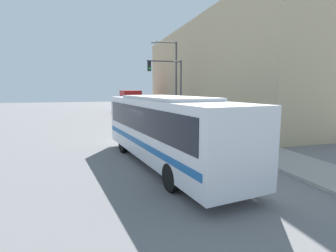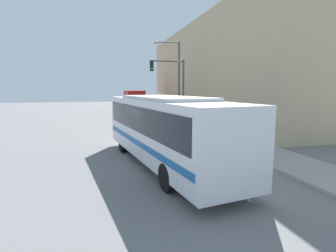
{
  "view_description": "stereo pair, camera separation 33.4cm",
  "coord_description": "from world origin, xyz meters",
  "px_view_note": "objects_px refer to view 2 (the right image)",
  "views": [
    {
      "loc": [
        -2.89,
        -11.44,
        3.4
      ],
      "look_at": [
        1.22,
        2.5,
        1.33
      ],
      "focal_mm": 28.0,
      "sensor_mm": 36.0,
      "label": 1
    },
    {
      "loc": [
        -2.56,
        -11.53,
        3.4
      ],
      "look_at": [
        1.22,
        2.5,
        1.33
      ],
      "focal_mm": 28.0,
      "sensor_mm": 36.0,
      "label": 2
    }
  ],
  "objects_px": {
    "street_lamp": "(176,75)",
    "pedestrian_near_corner": "(213,117)",
    "delivery_truck": "(133,100)",
    "fire_hydrant": "(223,135)",
    "city_bus": "(164,126)",
    "parking_meter": "(185,114)",
    "traffic_light_pole": "(173,81)"
  },
  "relations": [
    {
      "from": "fire_hydrant",
      "to": "street_lamp",
      "type": "distance_m",
      "value": 11.12
    },
    {
      "from": "parking_meter",
      "to": "city_bus",
      "type": "bearing_deg",
      "value": -113.05
    },
    {
      "from": "traffic_light_pole",
      "to": "street_lamp",
      "type": "xyz_separation_m",
      "value": [
        0.83,
        1.73,
        0.6
      ]
    },
    {
      "from": "delivery_truck",
      "to": "traffic_light_pole",
      "type": "height_order",
      "value": "traffic_light_pole"
    },
    {
      "from": "delivery_truck",
      "to": "fire_hydrant",
      "type": "distance_m",
      "value": 23.76
    },
    {
      "from": "delivery_truck",
      "to": "street_lamp",
      "type": "relative_size",
      "value": 1.07
    },
    {
      "from": "parking_meter",
      "to": "traffic_light_pole",
      "type": "bearing_deg",
      "value": 133.75
    },
    {
      "from": "fire_hydrant",
      "to": "traffic_light_pole",
      "type": "bearing_deg",
      "value": 96.05
    },
    {
      "from": "traffic_light_pole",
      "to": "street_lamp",
      "type": "height_order",
      "value": "street_lamp"
    },
    {
      "from": "city_bus",
      "to": "traffic_light_pole",
      "type": "bearing_deg",
      "value": 63.69
    },
    {
      "from": "street_lamp",
      "to": "pedestrian_near_corner",
      "type": "xyz_separation_m",
      "value": [
        1.5,
        -5.54,
        -3.66
      ]
    },
    {
      "from": "pedestrian_near_corner",
      "to": "traffic_light_pole",
      "type": "bearing_deg",
      "value": 121.44
    },
    {
      "from": "pedestrian_near_corner",
      "to": "parking_meter",
      "type": "bearing_deg",
      "value": 116.42
    },
    {
      "from": "delivery_truck",
      "to": "traffic_light_pole",
      "type": "relative_size",
      "value": 1.41
    },
    {
      "from": "parking_meter",
      "to": "street_lamp",
      "type": "height_order",
      "value": "street_lamp"
    },
    {
      "from": "city_bus",
      "to": "delivery_truck",
      "type": "distance_m",
      "value": 27.53
    },
    {
      "from": "parking_meter",
      "to": "street_lamp",
      "type": "relative_size",
      "value": 0.18
    },
    {
      "from": "traffic_light_pole",
      "to": "parking_meter",
      "type": "relative_size",
      "value": 4.19
    },
    {
      "from": "delivery_truck",
      "to": "pedestrian_near_corner",
      "type": "xyz_separation_m",
      "value": [
        4.0,
        -18.84,
        -0.64
      ]
    },
    {
      "from": "city_bus",
      "to": "street_lamp",
      "type": "distance_m",
      "value": 15.22
    },
    {
      "from": "delivery_truck",
      "to": "pedestrian_near_corner",
      "type": "bearing_deg",
      "value": -78.0
    },
    {
      "from": "delivery_truck",
      "to": "parking_meter",
      "type": "height_order",
      "value": "delivery_truck"
    },
    {
      "from": "delivery_truck",
      "to": "traffic_light_pole",
      "type": "distance_m",
      "value": 15.32
    },
    {
      "from": "delivery_truck",
      "to": "traffic_light_pole",
      "type": "bearing_deg",
      "value": -83.64
    },
    {
      "from": "traffic_light_pole",
      "to": "parking_meter",
      "type": "bearing_deg",
      "value": -46.25
    },
    {
      "from": "city_bus",
      "to": "delivery_truck",
      "type": "height_order",
      "value": "delivery_truck"
    },
    {
      "from": "city_bus",
      "to": "parking_meter",
      "type": "relative_size",
      "value": 7.47
    },
    {
      "from": "parking_meter",
      "to": "pedestrian_near_corner",
      "type": "distance_m",
      "value": 3.2
    },
    {
      "from": "fire_hydrant",
      "to": "street_lamp",
      "type": "relative_size",
      "value": 0.09
    },
    {
      "from": "street_lamp",
      "to": "delivery_truck",
      "type": "bearing_deg",
      "value": 100.67
    },
    {
      "from": "delivery_truck",
      "to": "street_lamp",
      "type": "xyz_separation_m",
      "value": [
        2.51,
        -13.3,
        3.02
      ]
    },
    {
      "from": "fire_hydrant",
      "to": "parking_meter",
      "type": "relative_size",
      "value": 0.51
    }
  ]
}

